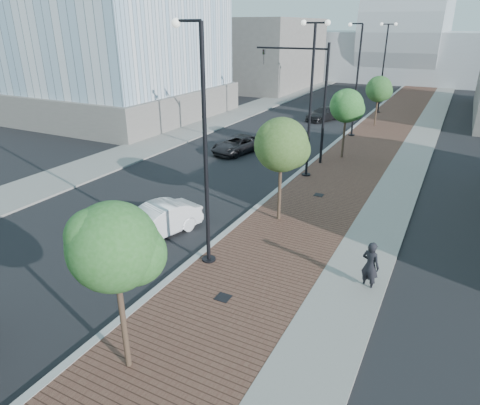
% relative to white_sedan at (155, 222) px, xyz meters
% --- Properties ---
extents(sidewalk, '(7.00, 140.00, 0.12)m').
position_rel_white_sedan_xyz_m(sidewalk, '(6.27, 29.09, -0.68)').
color(sidewalk, '#4C2D23').
rests_on(sidewalk, ground).
extents(concrete_strip, '(2.40, 140.00, 0.13)m').
position_rel_white_sedan_xyz_m(concrete_strip, '(8.97, 29.09, -0.67)').
color(concrete_strip, slate).
rests_on(concrete_strip, ground).
extents(curb, '(0.30, 140.00, 0.14)m').
position_rel_white_sedan_xyz_m(curb, '(2.77, 29.09, -0.67)').
color(curb, gray).
rests_on(curb, ground).
extents(west_sidewalk, '(4.00, 140.00, 0.12)m').
position_rel_white_sedan_xyz_m(west_sidewalk, '(-10.23, 29.09, -0.68)').
color(west_sidewalk, slate).
rests_on(west_sidewalk, ground).
extents(white_sedan, '(2.74, 4.74, 1.48)m').
position_rel_white_sedan_xyz_m(white_sedan, '(0.00, 0.00, 0.00)').
color(white_sedan, silver).
rests_on(white_sedan, ground).
extents(dark_car_mid, '(3.07, 4.92, 1.27)m').
position_rel_white_sedan_xyz_m(dark_car_mid, '(-3.12, 14.03, -0.10)').
color(dark_car_mid, black).
rests_on(dark_car_mid, ground).
extents(dark_car_far, '(3.42, 4.94, 1.33)m').
position_rel_white_sedan_xyz_m(dark_car_far, '(-0.82, 28.77, -0.07)').
color(dark_car_far, black).
rests_on(dark_car_far, ground).
extents(pedestrian, '(0.81, 0.67, 1.90)m').
position_rel_white_sedan_xyz_m(pedestrian, '(9.53, 0.22, 0.21)').
color(pedestrian, black).
rests_on(pedestrian, ground).
extents(streetlight_1, '(1.44, 0.56, 9.21)m').
position_rel_white_sedan_xyz_m(streetlight_1, '(3.26, -0.91, 3.60)').
color(streetlight_1, black).
rests_on(streetlight_1, ground).
extents(streetlight_2, '(1.72, 0.56, 9.28)m').
position_rel_white_sedan_xyz_m(streetlight_2, '(3.37, 11.09, 4.08)').
color(streetlight_2, black).
rests_on(streetlight_2, ground).
extents(streetlight_3, '(1.44, 0.56, 9.21)m').
position_rel_white_sedan_xyz_m(streetlight_3, '(3.26, 23.09, 3.60)').
color(streetlight_3, black).
rests_on(streetlight_3, ground).
extents(streetlight_4, '(1.72, 0.56, 9.28)m').
position_rel_white_sedan_xyz_m(streetlight_4, '(3.37, 35.09, 4.08)').
color(streetlight_4, black).
rests_on(streetlight_4, ground).
extents(traffic_mast, '(5.09, 0.20, 8.00)m').
position_rel_white_sedan_xyz_m(traffic_mast, '(2.47, 14.09, 4.24)').
color(traffic_mast, black).
rests_on(traffic_mast, ground).
extents(tree_0, '(2.36, 2.31, 5.06)m').
position_rel_white_sedan_xyz_m(tree_0, '(4.42, -6.88, 3.15)').
color(tree_0, '#382619').
rests_on(tree_0, ground).
extents(tree_1, '(2.56, 2.54, 5.15)m').
position_rel_white_sedan_xyz_m(tree_1, '(4.42, 4.12, 3.13)').
color(tree_1, '#382619').
rests_on(tree_1, ground).
extents(tree_2, '(2.38, 2.33, 4.99)m').
position_rel_white_sedan_xyz_m(tree_2, '(4.42, 16.12, 3.07)').
color(tree_2, '#382619').
rests_on(tree_2, ground).
extents(tree_3, '(2.43, 2.39, 4.72)m').
position_rel_white_sedan_xyz_m(tree_3, '(4.42, 28.12, 2.77)').
color(tree_3, '#382619').
rests_on(tree_3, ground).
extents(tower_podium, '(19.00, 19.00, 3.00)m').
position_rel_white_sedan_xyz_m(tower_podium, '(-21.23, 21.09, 0.76)').
color(tower_podium, '#67625C').
rests_on(tower_podium, ground).
extents(convention_center, '(50.00, 30.00, 50.00)m').
position_rel_white_sedan_xyz_m(convention_center, '(0.77, 74.09, 5.27)').
color(convention_center, '#A0A5AA').
rests_on(convention_center, ground).
extents(commercial_block_nw, '(14.00, 20.00, 10.00)m').
position_rel_white_sedan_xyz_m(commercial_block_nw, '(-17.23, 49.09, 4.26)').
color(commercial_block_nw, '#65605B').
rests_on(commercial_block_nw, ground).
extents(utility_cover_1, '(0.50, 0.50, 0.02)m').
position_rel_white_sedan_xyz_m(utility_cover_1, '(5.17, -2.91, -0.61)').
color(utility_cover_1, black).
rests_on(utility_cover_1, sidewalk).
extents(utility_cover_2, '(0.50, 0.50, 0.02)m').
position_rel_white_sedan_xyz_m(utility_cover_2, '(5.17, 8.09, -0.61)').
color(utility_cover_2, black).
rests_on(utility_cover_2, sidewalk).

